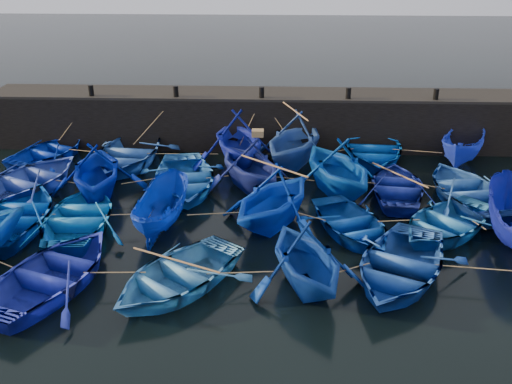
{
  "coord_description": "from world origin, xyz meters",
  "views": [
    {
      "loc": [
        0.8,
        -16.31,
        9.58
      ],
      "look_at": [
        0.0,
        3.2,
        0.7
      ],
      "focal_mm": 40.0,
      "sensor_mm": 36.0,
      "label": 1
    }
  ],
  "objects_px": {
    "boat_0": "(50,151)",
    "wooden_crate": "(258,133)",
    "boat_13": "(17,215)",
    "boat_8": "(184,178)"
  },
  "relations": [
    {
      "from": "boat_0",
      "to": "wooden_crate",
      "type": "height_order",
      "value": "wooden_crate"
    },
    {
      "from": "boat_8",
      "to": "wooden_crate",
      "type": "bearing_deg",
      "value": -6.25
    },
    {
      "from": "boat_13",
      "to": "wooden_crate",
      "type": "height_order",
      "value": "wooden_crate"
    },
    {
      "from": "boat_0",
      "to": "wooden_crate",
      "type": "bearing_deg",
      "value": -172.04
    },
    {
      "from": "boat_0",
      "to": "boat_13",
      "type": "height_order",
      "value": "boat_13"
    },
    {
      "from": "boat_0",
      "to": "boat_13",
      "type": "relative_size",
      "value": 0.87
    },
    {
      "from": "boat_13",
      "to": "boat_8",
      "type": "bearing_deg",
      "value": -148.44
    },
    {
      "from": "boat_0",
      "to": "boat_8",
      "type": "relative_size",
      "value": 0.85
    },
    {
      "from": "boat_13",
      "to": "wooden_crate",
      "type": "xyz_separation_m",
      "value": [
        8.36,
        3.79,
        1.89
      ]
    },
    {
      "from": "boat_0",
      "to": "boat_8",
      "type": "distance_m",
      "value": 7.37
    }
  ]
}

